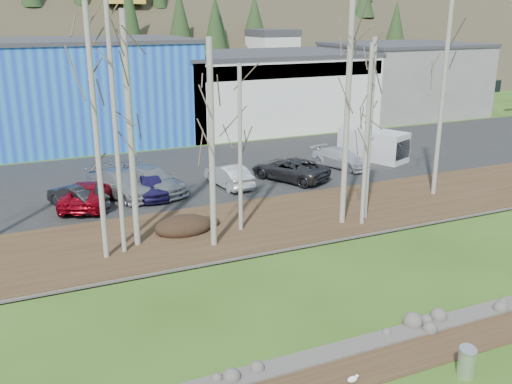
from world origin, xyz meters
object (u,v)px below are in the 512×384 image
car_2 (89,194)px  van_white (376,145)px  car_4 (151,186)px  car_8 (121,184)px  litter_bin (466,363)px  car_7 (341,158)px  car_3 (152,180)px  seagull (353,379)px  car_5 (229,176)px  car_6 (290,169)px  car_1 (77,196)px

car_2 → van_white: van_white is taller
car_4 → car_8: 1.72m
litter_bin → car_7: 23.36m
car_4 → car_7: 13.54m
car_3 → seagull: bearing=-110.5°
car_7 → car_8: (-15.01, -0.29, 0.11)m
car_5 → car_6: size_ratio=0.80×
car_4 → car_6: size_ratio=0.76×
car_5 → van_white: size_ratio=0.78×
car_2 → car_4: 3.51m
car_7 → car_3: bearing=163.0°
seagull → car_3: (-0.71, 20.10, 0.73)m
car_1 → car_8: size_ratio=0.80×
car_1 → van_white: van_white is taller
car_5 → litter_bin: bearing=82.4°
car_7 → car_8: size_ratio=0.86×
car_1 → car_6: (13.01, 0.21, 0.03)m
litter_bin → car_8: size_ratio=0.17×
seagull → car_7: (12.53, 20.38, 0.62)m
litter_bin → car_2: bearing=110.9°
car_2 → car_8: size_ratio=0.96×
car_2 → car_6: car_6 is taller
car_5 → car_8: car_8 is taller
car_6 → van_white: van_white is taller
litter_bin → seagull: (-3.25, 1.05, -0.27)m
car_6 → seagull: bearing=40.3°
seagull → van_white: bearing=60.9°
seagull → car_5: (3.88, 19.36, 0.66)m
car_7 → van_white: size_ratio=0.84×
litter_bin → car_7: car_7 is taller
car_4 → car_5: bearing=5.4°
car_5 → car_6: bearing=171.2°
car_2 → car_4: (3.51, 0.16, -0.02)m
litter_bin → car_4: 20.76m
litter_bin → car_1: bearing=112.6°
van_white → car_4: bearing=163.9°
litter_bin → car_6: bearing=77.0°
car_6 → van_white: bearing=167.3°
car_7 → litter_bin: bearing=-131.7°
litter_bin → car_5: bearing=88.2°
car_6 → car_7: car_6 is taller
seagull → car_7: car_7 is taller
car_4 → car_6: bearing=3.6°
car_1 → car_3: (4.37, 1.15, 0.07)m
car_2 → car_7: car_2 is taller
car_1 → car_7: size_ratio=0.93×
car_1 → car_6: car_6 is taller
car_2 → car_5: (8.35, 0.24, -0.01)m
seagull → car_6: car_6 is taller
litter_bin → van_white: size_ratio=0.16×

